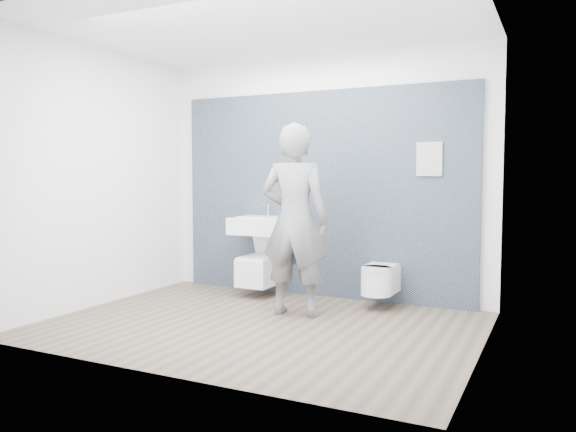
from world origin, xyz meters
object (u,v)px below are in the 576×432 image
at_px(washbasin, 261,225).
at_px(toilet_rounded, 379,280).
at_px(visitor, 295,220).
at_px(toilet_square, 260,269).

bearing_deg(washbasin, toilet_rounded, -1.17).
distance_m(washbasin, visitor, 1.04).
bearing_deg(toilet_square, visitor, -40.94).
height_order(toilet_square, toilet_rounded, toilet_square).
bearing_deg(visitor, toilet_square, -47.39).
distance_m(toilet_rounded, visitor, 1.16).
bearing_deg(washbasin, toilet_square, -90.00).
distance_m(washbasin, toilet_square, 0.52).
relative_size(toilet_square, toilet_rounded, 1.31).
bearing_deg(toilet_rounded, washbasin, 178.83).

